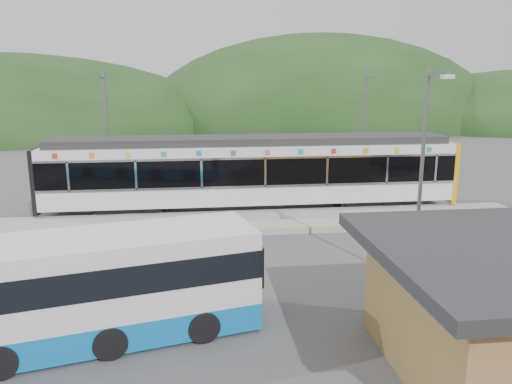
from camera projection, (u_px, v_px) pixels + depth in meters
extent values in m
plane|color=#4C4C4F|center=(259.00, 249.00, 19.59)|extent=(120.00, 120.00, 0.00)
ellipsoid|color=#1E3D19|center=(2.00, 129.00, 66.61)|extent=(60.00, 45.00, 20.00)
ellipsoid|color=#1E3D19|center=(320.00, 125.00, 73.78)|extent=(52.00, 39.00, 26.00)
cube|color=#9E9E99|center=(250.00, 222.00, 22.75)|extent=(26.00, 3.20, 0.30)
cube|color=yellow|center=(253.00, 227.00, 21.46)|extent=(26.00, 0.10, 0.01)
cube|color=black|center=(131.00, 208.00, 24.67)|extent=(3.20, 2.20, 0.56)
cube|color=black|center=(365.00, 201.00, 26.09)|extent=(3.20, 2.20, 0.56)
cube|color=silver|center=(251.00, 190.00, 25.22)|extent=(20.00, 2.90, 0.92)
cube|color=black|center=(251.00, 167.00, 24.96)|extent=(20.00, 2.96, 1.45)
cube|color=silver|center=(255.00, 186.00, 23.65)|extent=(20.00, 0.05, 0.10)
cube|color=silver|center=(255.00, 158.00, 23.35)|extent=(20.00, 0.05, 0.10)
cube|color=silver|center=(251.00, 148.00, 24.75)|extent=(20.00, 2.90, 0.45)
cube|color=#2D2D30|center=(251.00, 140.00, 24.66)|extent=(19.40, 2.50, 0.36)
cube|color=#DEA80B|center=(442.00, 169.00, 26.23)|extent=(0.24, 2.92, 3.00)
cube|color=black|center=(42.00, 178.00, 23.83)|extent=(0.20, 2.92, 3.00)
cube|color=silver|center=(68.00, 177.00, 22.49)|extent=(0.10, 0.05, 1.35)
cube|color=silver|center=(136.00, 175.00, 22.85)|extent=(0.10, 0.05, 1.35)
cube|color=silver|center=(202.00, 174.00, 23.21)|extent=(0.10, 0.05, 1.35)
cube|color=silver|center=(265.00, 172.00, 23.56)|extent=(0.10, 0.05, 1.35)
cube|color=silver|center=(327.00, 171.00, 23.92)|extent=(0.10, 0.05, 1.35)
cube|color=silver|center=(387.00, 170.00, 24.28)|extent=(0.10, 0.05, 1.35)
cube|color=silver|center=(436.00, 168.00, 24.57)|extent=(0.10, 0.05, 1.35)
cube|color=red|center=(55.00, 156.00, 22.23)|extent=(0.22, 0.04, 0.22)
cube|color=orange|center=(92.00, 155.00, 22.42)|extent=(0.22, 0.04, 0.22)
cube|color=yellow|center=(128.00, 155.00, 22.61)|extent=(0.22, 0.04, 0.22)
cube|color=green|center=(164.00, 154.00, 22.80)|extent=(0.22, 0.04, 0.22)
cube|color=blue|center=(199.00, 153.00, 22.99)|extent=(0.22, 0.04, 0.22)
cube|color=purple|center=(233.00, 153.00, 23.18)|extent=(0.22, 0.04, 0.22)
cube|color=#E54C8C|center=(267.00, 152.00, 23.37)|extent=(0.22, 0.04, 0.22)
cube|color=#19A5A5|center=(301.00, 152.00, 23.56)|extent=(0.22, 0.04, 0.22)
cube|color=red|center=(334.00, 151.00, 23.75)|extent=(0.22, 0.04, 0.22)
cube|color=orange|center=(366.00, 150.00, 23.94)|extent=(0.22, 0.04, 0.22)
cube|color=yellow|center=(398.00, 150.00, 24.14)|extent=(0.22, 0.04, 0.22)
cube|color=green|center=(430.00, 149.00, 24.33)|extent=(0.22, 0.04, 0.22)
cylinder|color=slate|center=(107.00, 138.00, 26.32)|extent=(0.18, 0.18, 7.00)
cube|color=slate|center=(100.00, 78.00, 24.86)|extent=(0.08, 1.80, 0.08)
cylinder|color=slate|center=(363.00, 134.00, 27.98)|extent=(0.18, 0.18, 7.00)
cube|color=slate|center=(371.00, 78.00, 26.52)|extent=(0.08, 1.80, 0.08)
cube|color=blue|center=(57.00, 329.00, 12.37)|extent=(10.28, 4.52, 0.73)
cube|color=silver|center=(55.00, 302.00, 12.21)|extent=(10.28, 4.52, 0.73)
cube|color=black|center=(52.00, 274.00, 12.05)|extent=(10.29, 4.56, 0.73)
cube|color=silver|center=(50.00, 251.00, 11.92)|extent=(10.28, 4.52, 0.46)
cylinder|color=black|center=(4.00, 339.00, 11.98)|extent=(1.35, 2.52, 0.82)
cylinder|color=black|center=(107.00, 323.00, 12.79)|extent=(1.35, 2.52, 0.82)
cylinder|color=black|center=(194.00, 309.00, 13.56)|extent=(1.35, 2.52, 0.82)
cylinder|color=slate|center=(421.00, 182.00, 15.49)|extent=(0.12, 0.12, 6.79)
cube|color=slate|center=(437.00, 73.00, 14.28)|extent=(0.20, 1.14, 0.12)
cube|color=silver|center=(445.00, 77.00, 13.81)|extent=(0.36, 0.20, 0.12)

